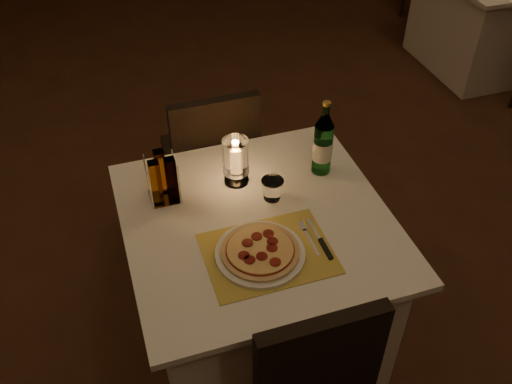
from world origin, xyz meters
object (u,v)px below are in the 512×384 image
object	(u,v)px
plate	(260,254)
neighbor_table_right	(491,19)
chair_far	(212,151)
pizza	(260,250)
hurricane_candle	(236,158)
tumbler	(272,189)
water_bottle	(323,144)
main_table	(257,281)

from	to	relation	value
plate	neighbor_table_right	xyz separation A→B (m)	(2.54, 2.07, -0.38)
chair_far	pizza	bearing A→B (deg)	-93.19
plate	hurricane_candle	size ratio (longest dim) A/B	1.58
tumbler	neighbor_table_right	size ratio (longest dim) A/B	0.09
chair_far	pizza	world-z (taller)	chair_far
neighbor_table_right	chair_far	bearing A→B (deg)	-154.67
plate	hurricane_candle	bearing A→B (deg)	84.90
chair_far	tumbler	distance (m)	0.67
plate	chair_far	bearing A→B (deg)	86.80
pizza	water_bottle	xyz separation A→B (m)	(0.39, 0.38, 0.11)
pizza	hurricane_candle	xyz separation A→B (m)	(0.04, 0.42, 0.09)
pizza	neighbor_table_right	xyz separation A→B (m)	(2.54, 2.07, -0.39)
plate	water_bottle	world-z (taller)	water_bottle
pizza	water_bottle	size ratio (longest dim) A/B	0.84
chair_far	hurricane_candle	distance (m)	0.57
hurricane_candle	water_bottle	bearing A→B (deg)	-7.01
pizza	neighbor_table_right	bearing A→B (deg)	39.21
chair_far	hurricane_candle	size ratio (longest dim) A/B	4.45
plate	neighbor_table_right	bearing A→B (deg)	39.21
plate	pizza	distance (m)	0.02
pizza	water_bottle	bearing A→B (deg)	43.93
chair_far	neighbor_table_right	size ratio (longest dim) A/B	0.90
pizza	chair_far	bearing A→B (deg)	86.81
chair_far	tumbler	bearing A→B (deg)	-81.48
tumbler	water_bottle	distance (m)	0.28
main_table	neighbor_table_right	world-z (taller)	same
chair_far	pizza	distance (m)	0.92
hurricane_candle	neighbor_table_right	xyz separation A→B (m)	(2.50, 1.65, -0.48)
main_table	plate	world-z (taller)	plate
main_table	pizza	xyz separation A→B (m)	(-0.05, -0.18, 0.39)
tumbler	neighbor_table_right	world-z (taller)	tumbler
neighbor_table_right	plate	bearing A→B (deg)	-140.79
chair_far	water_bottle	size ratio (longest dim) A/B	2.70
tumbler	water_bottle	bearing A→B (deg)	21.82
main_table	hurricane_candle	world-z (taller)	hurricane_candle
main_table	chair_far	world-z (taller)	chair_far
main_table	chair_far	xyz separation A→B (m)	(0.00, 0.71, 0.18)
chair_far	hurricane_candle	xyz separation A→B (m)	(-0.01, -0.47, 0.31)
water_bottle	pizza	bearing A→B (deg)	-136.07
plate	hurricane_candle	xyz separation A→B (m)	(0.04, 0.42, 0.11)
tumbler	neighbor_table_right	distance (m)	3.03
main_table	tumbler	world-z (taller)	tumbler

